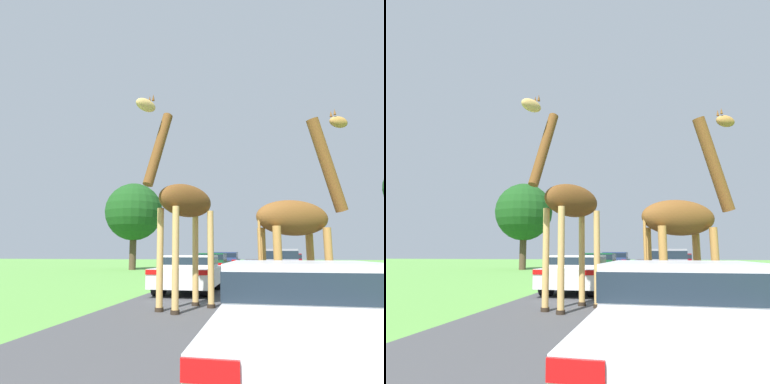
# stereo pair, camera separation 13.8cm
# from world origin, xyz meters

# --- Properties ---
(road) EXTENTS (7.21, 120.00, 0.00)m
(road) POSITION_xyz_m (0.00, 30.00, 0.00)
(road) COLOR #424244
(road) RESTS_ON ground
(giraffe_near_road) EXTENTS (1.71, 2.42, 5.11)m
(giraffe_near_road) POSITION_xyz_m (-1.64, 8.95, 2.53)
(giraffe_near_road) COLOR tan
(giraffe_near_road) RESTS_ON ground
(giraffe_companion) EXTENTS (2.63, 1.90, 4.99)m
(giraffe_companion) POSITION_xyz_m (1.15, 8.86, 2.18)
(giraffe_companion) COLOR #B77F3D
(giraffe_companion) RESTS_ON ground
(car_lead_maroon) EXTENTS (1.74, 4.24, 1.24)m
(car_lead_maroon) POSITION_xyz_m (0.69, 4.65, 0.69)
(car_lead_maroon) COLOR silver
(car_lead_maroon) RESTS_ON ground
(car_queue_right) EXTENTS (1.94, 4.48, 1.34)m
(car_queue_right) POSITION_xyz_m (1.78, 23.92, 0.73)
(car_queue_right) COLOR maroon
(car_queue_right) RESTS_ON ground
(car_queue_left) EXTENTS (1.70, 4.66, 1.54)m
(car_queue_left) POSITION_xyz_m (1.05, 17.34, 0.82)
(car_queue_left) COLOR gray
(car_queue_left) RESTS_ON ground
(car_far_ahead) EXTENTS (1.97, 3.95, 1.27)m
(car_far_ahead) POSITION_xyz_m (-2.26, 12.81, 0.69)
(car_far_ahead) COLOR silver
(car_far_ahead) RESTS_ON ground
(car_verge_right) EXTENTS (1.94, 4.11, 1.44)m
(car_verge_right) POSITION_xyz_m (-2.45, 26.93, 0.76)
(car_verge_right) COLOR navy
(car_verge_right) RESTS_ON ground
(car_rear_follower) EXTENTS (1.93, 4.73, 1.37)m
(car_rear_follower) POSITION_xyz_m (-2.81, 21.63, 0.75)
(car_rear_follower) COLOR #144C28
(car_rear_follower) RESTS_ON ground
(tree_far_right) EXTENTS (4.89, 4.89, 7.32)m
(tree_far_right) POSITION_xyz_m (-10.41, 28.29, 4.84)
(tree_far_right) COLOR #4C3828
(tree_far_right) RESTS_ON ground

